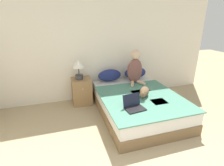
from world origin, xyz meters
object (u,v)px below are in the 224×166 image
Objects in this scene: pillow_far at (135,73)px; cat_tabby at (144,92)px; laptop_open at (134,106)px; bed at (137,104)px; nightstand at (82,91)px; table_lamp at (78,67)px; pillow_near at (110,75)px; person_sitting at (135,68)px.

pillow_far is 1.04m from cat_tabby.
pillow_far is 1.57× the size of laptop_open.
nightstand is (-1.00, 0.81, 0.07)m from bed.
table_lamp reaches higher than bed.
laptop_open reaches higher than cat_tabby.
cat_tabby is (0.06, -0.14, 0.32)m from bed.
pillow_near is 0.77m from table_lamp.
nightstand is (-1.19, 0.21, -0.49)m from person_sitting.
table_lamp reaches higher than nightstand.
pillow_far is at bearing 62.80° from person_sitting.
pillow_far is 1.37m from nightstand.
cat_tabby is 0.75× the size of nightstand.
pillow_near is 1.24× the size of cat_tabby.
pillow_far is 1.24× the size of cat_tabby.
nightstand is at bearing 8.43° from table_lamp.
person_sitting reaches higher than bed.
pillow_near is at bearing 110.82° from bed.
table_lamp is at bearing -177.44° from pillow_far.
table_lamp is (-1.10, 0.94, 0.34)m from cat_tabby.
cat_tabby is (0.39, -1.01, -0.05)m from pillow_near.
person_sitting reaches higher than pillow_near.
bed is 1.29m from nightstand.
nightstand is at bearing 109.58° from laptop_open.
laptop_open is (-0.65, -1.39, -0.09)m from pillow_far.
pillow_far is 1.40m from table_lamp.
table_lamp is (-1.23, 0.21, 0.09)m from person_sitting.
bed is 4.57× the size of table_lamp.
table_lamp is at bearing -171.57° from nightstand.
pillow_near is 1.08m from cat_tabby.
laptop_open is 1.52m from nightstand.
person_sitting is 2.18× the size of laptop_open.
bed is 0.99m from pillow_near.
laptop_open is at bearing -114.94° from pillow_far.
laptop_open is 1.56m from table_lamp.
pillow_near is at bearing 4.69° from nightstand.
pillow_far is 1.54m from laptop_open.
laptop_open is (-0.51, -1.12, -0.29)m from person_sitting.
cat_tabby is at bearing -40.54° from table_lamp.
cat_tabby is 1.27× the size of laptop_open.
cat_tabby is 1.45m from nightstand.
cat_tabby reaches higher than bed.
nightstand is (-1.33, -0.06, -0.30)m from pillow_far.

